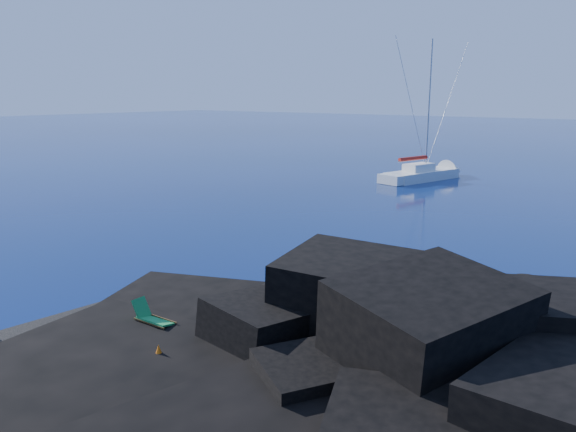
# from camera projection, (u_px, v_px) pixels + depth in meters

# --- Properties ---
(ground) EXTENTS (400.00, 400.00, 0.00)m
(ground) POSITION_uv_depth(u_px,v_px,m) (47.00, 324.00, 21.33)
(ground) COLOR #031539
(ground) RESTS_ON ground
(headland) EXTENTS (24.00, 24.00, 3.60)m
(headland) POSITION_uv_depth(u_px,v_px,m) (393.00, 401.00, 15.97)
(headland) COLOR black
(headland) RESTS_ON ground
(beach) EXTENTS (9.08, 6.86, 0.70)m
(beach) POSITION_uv_depth(u_px,v_px,m) (133.00, 351.00, 19.06)
(beach) COLOR black
(beach) RESTS_ON ground
(surf_foam) EXTENTS (10.00, 8.00, 0.06)m
(surf_foam) POSITION_uv_depth(u_px,v_px,m) (234.00, 314.00, 22.26)
(surf_foam) COLOR white
(surf_foam) RESTS_ON ground
(sailboat) EXTENTS (5.98, 13.49, 13.86)m
(sailboat) POSITION_uv_depth(u_px,v_px,m) (422.00, 180.00, 56.76)
(sailboat) COLOR silver
(sailboat) RESTS_ON ground
(deck_chair) EXTENTS (1.63, 0.76, 1.10)m
(deck_chair) POSITION_uv_depth(u_px,v_px,m) (155.00, 315.00, 19.83)
(deck_chair) COLOR #1D833E
(deck_chair) RESTS_ON beach
(towel) EXTENTS (1.88, 1.17, 0.05)m
(towel) POSITION_uv_depth(u_px,v_px,m) (138.00, 317.00, 21.03)
(towel) COLOR white
(towel) RESTS_ON beach
(sunbather) EXTENTS (1.67, 0.72, 0.22)m
(sunbather) POSITION_uv_depth(u_px,v_px,m) (137.00, 313.00, 21.01)
(sunbather) COLOR tan
(sunbather) RESTS_ON towel
(marker_cone) EXTENTS (0.43, 0.43, 0.56)m
(marker_cone) POSITION_uv_depth(u_px,v_px,m) (159.00, 353.00, 17.54)
(marker_cone) COLOR orange
(marker_cone) RESTS_ON beach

